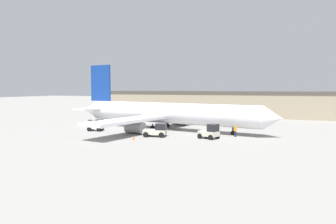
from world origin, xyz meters
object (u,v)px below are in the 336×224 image
(baggage_tug, at_px, (210,132))
(safety_cone_near, at_px, (134,138))
(ground_crew_worker, at_px, (235,131))
(belt_loader_truck, at_px, (97,125))
(pushback_tug, at_px, (157,130))
(airplane, at_px, (163,113))

(baggage_tug, distance_m, safety_cone_near, 11.47)
(ground_crew_worker, xyz_separation_m, belt_loader_truck, (-24.19, -2.02, 0.01))
(belt_loader_truck, relative_size, pushback_tug, 0.75)
(pushback_tug, distance_m, safety_cone_near, 4.70)
(belt_loader_truck, xyz_separation_m, safety_cone_near, (10.79, -6.54, -0.70))
(airplane, xyz_separation_m, safety_cone_near, (0.68, -12.99, -2.77))
(airplane, height_order, pushback_tug, airplane)
(airplane, distance_m, pushback_tug, 9.36)
(airplane, distance_m, ground_crew_worker, 14.91)
(ground_crew_worker, bearing_deg, belt_loader_truck, -45.80)
(airplane, bearing_deg, safety_cone_near, -76.31)
(safety_cone_near, bearing_deg, belt_loader_truck, 148.77)
(airplane, height_order, belt_loader_truck, airplane)
(baggage_tug, xyz_separation_m, safety_cone_near, (-10.20, -5.20, -0.77))
(baggage_tug, distance_m, belt_loader_truck, 21.03)
(ground_crew_worker, relative_size, belt_loader_truck, 0.63)
(safety_cone_near, bearing_deg, airplane, 93.00)
(safety_cone_near, bearing_deg, pushback_tug, 65.64)
(ground_crew_worker, xyz_separation_m, baggage_tug, (-3.20, -3.36, 0.07))
(pushback_tug, bearing_deg, safety_cone_near, -125.18)
(pushback_tug, bearing_deg, airplane, 95.69)
(airplane, xyz_separation_m, pushback_tug, (2.60, -8.76, -2.03))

